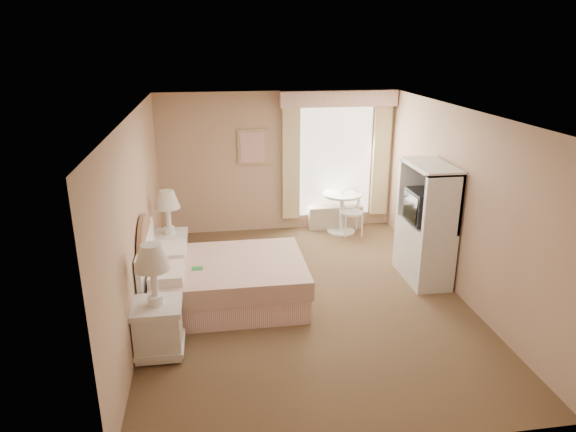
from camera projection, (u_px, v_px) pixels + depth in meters
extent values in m
cube|color=brown|center=(305.00, 298.00, 6.98)|extent=(4.20, 5.50, 0.01)
cube|color=silver|center=(308.00, 113.00, 6.16)|extent=(4.20, 5.50, 0.01)
cube|color=tan|center=(278.00, 163.00, 9.13)|extent=(4.20, 0.01, 2.50)
cube|color=tan|center=(371.00, 322.00, 4.00)|extent=(4.20, 0.01, 2.50)
cube|color=tan|center=(138.00, 220.00, 6.27)|extent=(0.01, 5.50, 2.50)
cube|color=tan|center=(460.00, 204.00, 6.86)|extent=(0.01, 5.50, 2.50)
cube|color=white|center=(336.00, 161.00, 9.26)|extent=(1.30, 0.02, 2.00)
cube|color=beige|center=(291.00, 163.00, 9.09)|extent=(0.30, 0.08, 2.05)
cube|color=beige|center=(381.00, 160.00, 9.33)|extent=(0.30, 0.08, 2.05)
cube|color=#D58E8A|center=(339.00, 98.00, 8.80)|extent=(2.05, 0.20, 0.28)
cube|color=beige|center=(335.00, 217.00, 9.51)|extent=(1.00, 0.22, 0.42)
cube|color=tan|center=(252.00, 147.00, 8.94)|extent=(0.52, 0.03, 0.62)
cube|color=beige|center=(253.00, 147.00, 8.92)|extent=(0.42, 0.02, 0.52)
cube|color=#D58E8A|center=(231.00, 291.00, 6.83)|extent=(1.90, 1.45, 0.33)
cube|color=beige|center=(230.00, 271.00, 6.73)|extent=(1.96, 1.50, 0.25)
cube|color=white|center=(167.00, 274.00, 6.24)|extent=(0.41, 0.56, 0.13)
cube|color=white|center=(170.00, 252.00, 6.89)|extent=(0.41, 0.56, 0.13)
cube|color=#278F41|center=(197.00, 268.00, 6.50)|extent=(0.14, 0.10, 0.01)
cube|color=white|center=(148.00, 273.00, 6.57)|extent=(0.06, 1.54, 1.00)
cylinder|color=#987351|center=(147.00, 267.00, 6.54)|extent=(0.05, 1.36, 1.36)
cube|color=white|center=(159.00, 331.00, 5.66)|extent=(0.49, 0.49, 0.54)
cube|color=white|center=(156.00, 307.00, 5.56)|extent=(0.54, 0.54, 0.06)
cube|color=white|center=(160.00, 345.00, 5.72)|extent=(0.54, 0.54, 0.05)
cylinder|color=white|center=(156.00, 300.00, 5.54)|extent=(0.17, 0.17, 0.11)
cylinder|color=white|center=(154.00, 282.00, 5.47)|extent=(0.08, 0.08, 0.43)
cone|color=beige|center=(152.00, 257.00, 5.37)|extent=(0.39, 0.39, 0.28)
cube|color=white|center=(171.00, 253.00, 7.75)|extent=(0.47, 0.47, 0.51)
cube|color=white|center=(170.00, 235.00, 7.65)|extent=(0.51, 0.51, 0.06)
cube|color=white|center=(172.00, 264.00, 7.80)|extent=(0.51, 0.51, 0.05)
cylinder|color=white|center=(169.00, 230.00, 7.63)|extent=(0.16, 0.16, 0.10)
cylinder|color=white|center=(168.00, 217.00, 7.56)|extent=(0.07, 0.07, 0.41)
cone|color=beige|center=(167.00, 199.00, 7.47)|extent=(0.37, 0.37, 0.27)
cylinder|color=white|center=(341.00, 231.00, 9.37)|extent=(0.51, 0.51, 0.03)
cylinder|color=white|center=(342.00, 213.00, 9.26)|extent=(0.08, 0.08, 0.69)
cylinder|color=white|center=(342.00, 195.00, 9.14)|extent=(0.69, 0.69, 0.04)
cylinder|color=white|center=(345.00, 227.00, 9.03)|extent=(0.03, 0.03, 0.41)
cylinder|color=white|center=(362.00, 226.00, 9.08)|extent=(0.03, 0.03, 0.41)
cylinder|color=white|center=(341.00, 221.00, 9.31)|extent=(0.03, 0.03, 0.41)
cylinder|color=white|center=(357.00, 220.00, 9.36)|extent=(0.03, 0.03, 0.41)
cylinder|color=white|center=(352.00, 212.00, 9.13)|extent=(0.41, 0.41, 0.04)
torus|color=white|center=(350.00, 199.00, 9.17)|extent=(0.39, 0.11, 0.39)
cylinder|color=white|center=(341.00, 201.00, 9.19)|extent=(0.03, 0.03, 0.36)
cylinder|color=white|center=(358.00, 200.00, 9.24)|extent=(0.03, 0.03, 0.36)
cube|color=white|center=(423.00, 251.00, 7.44)|extent=(0.52, 1.03, 0.85)
cube|color=white|center=(443.00, 206.00, 6.72)|extent=(0.52, 0.08, 0.85)
cube|color=white|center=(415.00, 186.00, 7.61)|extent=(0.52, 0.08, 0.85)
cube|color=white|center=(431.00, 166.00, 7.02)|extent=(0.52, 1.03, 0.06)
cube|color=white|center=(444.00, 195.00, 7.20)|extent=(0.04, 1.03, 0.85)
cube|color=black|center=(426.00, 206.00, 7.21)|extent=(0.45, 0.56, 0.45)
cube|color=black|center=(411.00, 207.00, 7.18)|extent=(0.02, 0.47, 0.38)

